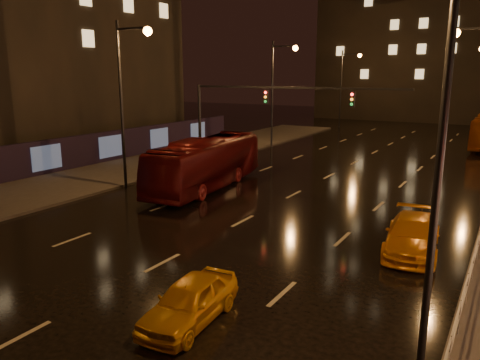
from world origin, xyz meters
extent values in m
plane|color=black|center=(0.00, 20.00, 0.00)|extent=(140.00, 140.00, 0.00)
cube|color=#38332D|center=(-13.50, 15.00, 0.07)|extent=(7.00, 70.00, 0.15)
cube|color=black|center=(-17.20, 12.00, 1.25)|extent=(0.30, 46.00, 2.50)
cylinder|color=black|center=(-9.60, 20.00, 3.10)|extent=(0.22, 0.22, 6.20)
cube|color=black|center=(-2.00, 20.00, 6.10)|extent=(15.20, 0.14, 0.14)
cube|color=black|center=(-4.00, 20.00, 5.45)|extent=(0.32, 0.18, 0.95)
cube|color=black|center=(2.00, 20.00, 5.45)|extent=(0.32, 0.18, 0.95)
sphere|color=#FF1E19|center=(-4.00, 19.88, 5.75)|extent=(0.18, 0.18, 0.18)
cylinder|color=black|center=(9.60, 2.00, 5.00)|extent=(0.18, 0.18, 10.00)
imported|color=#500B0D|center=(-5.46, 14.84, 1.56)|extent=(4.03, 11.42, 3.11)
imported|color=orange|center=(3.48, 1.06, 0.64)|extent=(1.81, 3.88, 1.29)
imported|color=orange|center=(7.85, 10.00, 0.70)|extent=(2.55, 5.05, 1.41)
camera|label=1|loc=(10.95, -8.71, 6.95)|focal=35.00mm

